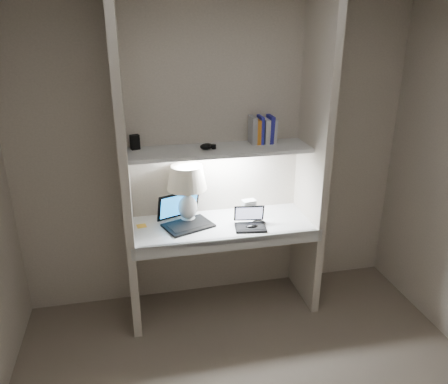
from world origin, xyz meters
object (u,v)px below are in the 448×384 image
object	(u,v)px
laptop_main	(185,218)
book_row	(262,130)
laptop_netbook	(250,222)
speaker	(249,209)
table_lamp	(187,184)

from	to	relation	value
laptop_main	book_row	bearing A→B (deg)	-9.86
laptop_netbook	book_row	size ratio (longest dim) A/B	1.22
speaker	book_row	xyz separation A→B (m)	(0.13, 0.11, 0.62)
speaker	laptop_netbook	bearing A→B (deg)	-110.16
laptop_main	book_row	distance (m)	0.93
table_lamp	book_row	bearing A→B (deg)	5.79
laptop_netbook	speaker	bearing A→B (deg)	86.13
laptop_main	book_row	world-z (taller)	book_row
table_lamp	laptop_main	xyz separation A→B (m)	(-0.04, -0.07, -0.26)
laptop_main	laptop_netbook	world-z (taller)	laptop_main
table_lamp	laptop_netbook	world-z (taller)	table_lamp
speaker	table_lamp	bearing A→B (deg)	166.16
table_lamp	laptop_main	bearing A→B (deg)	-118.57
table_lamp	book_row	distance (m)	0.74
laptop_main	speaker	world-z (taller)	laptop_main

